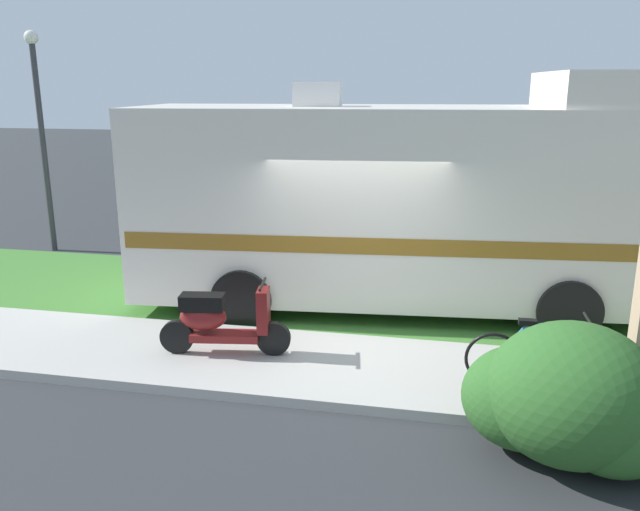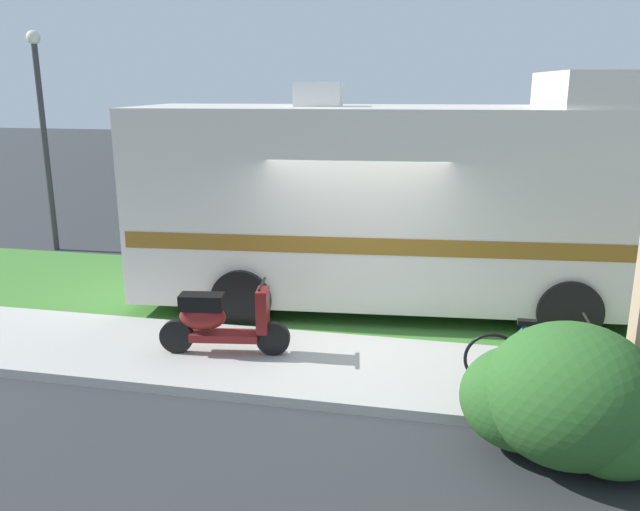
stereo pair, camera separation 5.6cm
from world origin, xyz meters
name	(u,v)px [view 2 (the right image)]	position (x,y,z in m)	size (l,w,h in m)	color
ground_plane	(353,337)	(0.00, 0.00, 0.00)	(80.00, 80.00, 0.00)	#2D3033
sidewalk	(338,368)	(0.00, -1.20, 0.06)	(24.00, 2.00, 0.12)	#ADAAA3
grass_strip	(368,301)	(0.00, 1.50, 0.04)	(24.00, 3.40, 0.08)	#3D752D
motorhome_rv	(401,200)	(0.50, 1.43, 1.75)	(8.13, 3.18, 3.68)	silver
scooter	(219,320)	(-1.57, -1.19, 0.58)	(1.69, 0.56, 0.97)	black
bicycle	(541,360)	(2.36, -1.41, 0.49)	(1.72, 0.52, 0.88)	black
pickup_truck_near	(473,202)	(1.74, 6.28, 0.93)	(5.72, 2.27, 1.71)	maroon
bush_by_porch	(566,401)	(2.42, -2.69, 0.64)	(1.92, 1.44, 1.36)	#2D6026
street_lamp_post	(43,122)	(-7.17, 3.60, 2.75)	(0.28, 0.28, 4.56)	#333338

